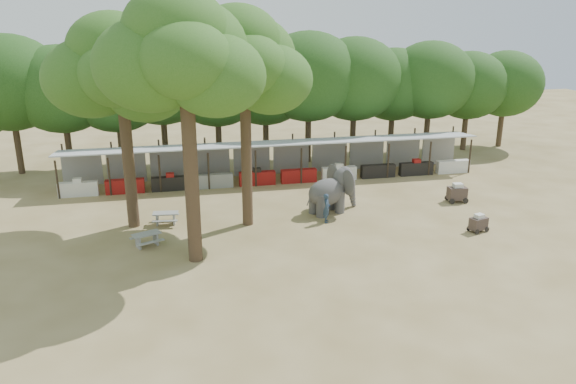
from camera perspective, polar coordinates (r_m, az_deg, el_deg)
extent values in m
plane|color=brown|center=(25.60, 4.55, -7.53)|extent=(100.00, 100.00, 0.00)
cube|color=#AFB0B7|center=(37.69, -1.35, 4.98)|extent=(28.00, 2.99, 0.39)
cylinder|color=#2D2319|center=(36.58, -20.71, 1.28)|extent=(0.12, 0.12, 2.40)
cylinder|color=#2D2319|center=(39.10, -20.21, 2.68)|extent=(0.12, 0.12, 2.80)
cube|color=silver|center=(37.02, -20.53, 0.28)|extent=(2.38, 0.50, 0.90)
cube|color=gray|center=(39.16, -20.16, 2.10)|extent=(2.52, 0.12, 2.00)
cylinder|color=#2D2319|center=(36.24, -16.35, 1.58)|extent=(0.12, 0.12, 2.40)
cylinder|color=#2D2319|center=(38.78, -16.12, 2.97)|extent=(0.12, 0.12, 2.80)
cube|color=maroon|center=(36.68, -16.22, 0.56)|extent=(2.38, 0.50, 0.90)
cube|color=gray|center=(38.83, -16.07, 2.38)|extent=(2.52, 0.12, 2.00)
cylinder|color=#2D2319|center=(36.11, -11.92, 1.87)|extent=(0.12, 0.12, 2.40)
cylinder|color=#2D2319|center=(38.66, -11.98, 3.24)|extent=(0.12, 0.12, 2.80)
cube|color=black|center=(36.56, -11.85, 0.85)|extent=(2.38, 0.50, 0.90)
cube|color=gray|center=(38.71, -11.94, 2.65)|extent=(2.52, 0.12, 2.00)
cylinder|color=#2D2319|center=(36.20, -7.49, 2.15)|extent=(0.12, 0.12, 2.40)
cylinder|color=#2D2319|center=(38.74, -7.84, 3.50)|extent=(0.12, 0.12, 2.80)
cube|color=gray|center=(36.64, -7.48, 1.13)|extent=(2.38, 0.50, 0.90)
cube|color=gray|center=(38.80, -7.81, 2.91)|extent=(2.52, 0.12, 2.00)
cylinder|color=#2D2319|center=(36.50, -3.11, 2.42)|extent=(0.12, 0.12, 2.40)
cylinder|color=#2D2319|center=(39.03, -3.73, 3.74)|extent=(0.12, 0.12, 2.80)
cube|color=maroon|center=(36.94, -3.15, 1.40)|extent=(2.38, 0.50, 0.90)
cube|color=gray|center=(39.08, -3.71, 3.16)|extent=(2.52, 0.12, 2.00)
cylinder|color=#2D2319|center=(37.01, 1.18, 2.66)|extent=(0.12, 0.12, 2.40)
cylinder|color=#2D2319|center=(39.51, 0.30, 3.96)|extent=(0.12, 0.12, 2.80)
cube|color=maroon|center=(37.45, 1.09, 1.65)|extent=(2.38, 0.50, 0.90)
cube|color=gray|center=(39.56, 0.31, 3.38)|extent=(2.52, 0.12, 2.00)
cylinder|color=#2D2319|center=(37.73, 5.33, 2.88)|extent=(0.12, 0.12, 2.40)
cylinder|color=#2D2319|center=(40.18, 4.21, 4.15)|extent=(0.12, 0.12, 2.80)
cube|color=silver|center=(38.16, 5.19, 1.89)|extent=(2.38, 0.50, 0.90)
cube|color=gray|center=(40.23, 4.22, 3.58)|extent=(2.52, 0.12, 2.00)
cylinder|color=#2D2319|center=(38.63, 9.31, 3.08)|extent=(0.12, 0.12, 2.40)
cylinder|color=#2D2319|center=(41.03, 7.98, 4.32)|extent=(0.12, 0.12, 2.80)
cube|color=black|center=(39.05, 9.13, 2.12)|extent=(2.38, 0.50, 0.90)
cube|color=gray|center=(41.08, 7.98, 3.76)|extent=(2.52, 0.12, 2.00)
cylinder|color=#2D2319|center=(39.71, 13.09, 3.26)|extent=(0.12, 0.12, 2.40)
cylinder|color=#2D2319|center=(42.05, 11.59, 4.46)|extent=(0.12, 0.12, 2.80)
cube|color=black|center=(40.12, 12.87, 2.32)|extent=(2.38, 0.50, 0.90)
cube|color=gray|center=(42.10, 11.58, 3.91)|extent=(2.52, 0.12, 2.00)
cylinder|color=#2D2319|center=(40.96, 16.66, 3.41)|extent=(0.12, 0.12, 2.40)
cylinder|color=#2D2319|center=(43.23, 15.01, 4.58)|extent=(0.12, 0.12, 2.80)
cube|color=silver|center=(41.36, 16.40, 2.50)|extent=(2.38, 0.50, 0.90)
cube|color=gray|center=(43.27, 15.00, 4.05)|extent=(2.52, 0.12, 2.00)
cylinder|color=#332316|center=(29.88, -16.07, 4.92)|extent=(0.60, 0.60, 9.20)
cone|color=#332316|center=(29.23, -16.87, 13.73)|extent=(0.57, 0.57, 2.88)
ellipsoid|color=#214E13|center=(29.79, -19.31, 10.89)|extent=(4.80, 4.80, 3.94)
ellipsoid|color=#214E13|center=(28.74, -14.21, 10.30)|extent=(4.20, 4.20, 3.44)
ellipsoid|color=#214E13|center=(30.37, -16.20, 12.44)|extent=(5.20, 5.20, 4.26)
ellipsoid|color=#214E13|center=(28.03, -16.86, 11.35)|extent=(3.80, 3.80, 3.12)
ellipsoid|color=#214E13|center=(29.46, -17.44, 13.74)|extent=(4.40, 4.40, 3.61)
cylinder|color=#332316|center=(24.80, -9.94, 4.18)|extent=(0.64, 0.64, 10.40)
cone|color=#332316|center=(24.11, -10.63, 16.26)|extent=(0.61, 0.61, 3.25)
ellipsoid|color=#214E13|center=(24.50, -13.79, 12.42)|extent=(4.80, 4.80, 3.94)
ellipsoid|color=#214E13|center=(23.71, -7.35, 11.64)|extent=(4.20, 4.20, 3.44)
ellipsoid|color=#214E13|center=(25.26, -10.12, 14.18)|extent=(5.20, 5.20, 4.26)
ellipsoid|color=#214E13|center=(22.88, -10.34, 13.03)|extent=(3.80, 3.80, 3.12)
ellipsoid|color=#214E13|center=(24.30, -11.36, 15.86)|extent=(4.40, 4.40, 3.61)
cylinder|color=#332316|center=(29.02, -4.30, 5.61)|extent=(0.56, 0.56, 9.60)
cone|color=#332316|center=(28.37, -4.53, 15.12)|extent=(0.53, 0.53, 3.00)
ellipsoid|color=#214E13|center=(28.63, -7.38, 12.16)|extent=(4.80, 4.80, 3.94)
ellipsoid|color=#214E13|center=(28.12, -1.80, 11.37)|extent=(4.20, 4.20, 3.44)
ellipsoid|color=#214E13|center=(29.54, -4.39, 13.60)|extent=(5.20, 5.20, 4.26)
ellipsoid|color=#214E13|center=(27.17, -4.10, 12.59)|extent=(3.80, 3.80, 3.12)
ellipsoid|color=#214E13|center=(28.53, -5.20, 15.04)|extent=(4.40, 4.40, 3.61)
cylinder|color=#332316|center=(43.25, -24.99, 4.14)|extent=(0.44, 0.44, 3.74)
ellipsoid|color=#14370E|center=(42.63, -25.65, 8.90)|extent=(6.46, 5.95, 5.61)
cylinder|color=#332316|center=(42.61, -20.63, 4.49)|extent=(0.44, 0.44, 3.74)
ellipsoid|color=#14370E|center=(41.98, -21.18, 9.34)|extent=(6.46, 5.95, 5.61)
cylinder|color=#332316|center=(42.23, -16.15, 4.82)|extent=(0.44, 0.44, 3.74)
ellipsoid|color=#14370E|center=(41.58, -16.59, 9.73)|extent=(6.46, 5.95, 5.61)
cylinder|color=#332316|center=(42.10, -11.62, 5.13)|extent=(0.44, 0.44, 3.74)
ellipsoid|color=#14370E|center=(41.46, -11.94, 10.06)|extent=(6.46, 5.95, 5.61)
cylinder|color=#332316|center=(42.24, -7.08, 5.41)|extent=(0.44, 0.44, 3.74)
ellipsoid|color=#14370E|center=(41.60, -7.28, 10.32)|extent=(6.46, 5.95, 5.61)
cylinder|color=#332316|center=(42.64, -2.60, 5.65)|extent=(0.44, 0.44, 3.74)
ellipsoid|color=#14370E|center=(42.00, -2.67, 10.52)|extent=(6.46, 5.95, 5.61)
cylinder|color=#332316|center=(43.29, 1.78, 5.85)|extent=(0.44, 0.44, 3.74)
ellipsoid|color=#14370E|center=(42.66, 1.83, 10.65)|extent=(6.46, 5.95, 5.61)
cylinder|color=#332316|center=(44.18, 6.01, 6.01)|extent=(0.44, 0.44, 3.74)
ellipsoid|color=#14370E|center=(43.57, 6.17, 10.71)|extent=(6.46, 5.95, 5.61)
cylinder|color=#332316|center=(45.30, 10.05, 6.13)|extent=(0.44, 0.44, 3.74)
ellipsoid|color=#14370E|center=(44.71, 10.31, 10.71)|extent=(6.46, 5.95, 5.61)
cylinder|color=#332316|center=(46.64, 13.88, 6.22)|extent=(0.44, 0.44, 3.74)
ellipsoid|color=#14370E|center=(46.06, 14.22, 10.67)|extent=(6.46, 5.95, 5.61)
cylinder|color=#332316|center=(48.17, 17.48, 6.28)|extent=(0.44, 0.44, 3.74)
ellipsoid|color=#14370E|center=(47.61, 17.90, 10.58)|extent=(6.46, 5.95, 5.61)
cylinder|color=#332316|center=(49.87, 20.85, 6.31)|extent=(0.44, 0.44, 3.74)
ellipsoid|color=#14370E|center=(49.33, 21.33, 10.46)|extent=(6.46, 5.95, 5.61)
ellipsoid|color=#3F3D3D|center=(31.65, 3.98, 0.00)|extent=(2.70, 2.12, 1.53)
cylinder|color=#3F3D3D|center=(31.20, 3.39, -1.42)|extent=(0.70, 0.70, 1.29)
cylinder|color=#3F3D3D|center=(31.76, 2.62, -1.04)|extent=(0.70, 0.70, 1.29)
cylinder|color=#3F3D3D|center=(31.94, 5.29, -0.99)|extent=(0.70, 0.70, 1.29)
cylinder|color=#3F3D3D|center=(32.48, 4.51, -0.64)|extent=(0.70, 0.70, 1.29)
ellipsoid|color=#3F3D3D|center=(32.14, 5.63, 1.26)|extent=(1.60, 1.45, 1.42)
ellipsoid|color=#3F3D3D|center=(31.48, 6.09, 0.95)|extent=(0.61, 1.17, 1.46)
ellipsoid|color=#3F3D3D|center=(32.53, 4.58, 1.56)|extent=(0.61, 1.17, 1.46)
cone|color=#3F3D3D|center=(32.85, 6.53, -0.20)|extent=(0.75, 0.75, 1.61)
imported|color=#26384C|center=(30.40, 3.95, -1.63)|extent=(0.57, 0.68, 1.62)
cube|color=gray|center=(28.18, -14.19, -4.15)|extent=(1.48, 1.11, 0.05)
cube|color=gray|center=(28.17, -14.99, -4.95)|extent=(0.29, 0.53, 0.63)
cube|color=gray|center=(28.45, -13.30, -4.58)|extent=(0.29, 0.53, 0.63)
cube|color=gray|center=(27.86, -13.77, -4.98)|extent=(1.33, 0.73, 0.04)
cube|color=gray|center=(28.72, -14.51, -4.33)|extent=(1.33, 0.73, 0.04)
cube|color=gray|center=(30.78, -12.35, -2.10)|extent=(1.39, 0.76, 0.05)
cube|color=gray|center=(30.95, -13.13, -2.70)|extent=(0.14, 0.54, 0.62)
cube|color=gray|center=(30.85, -11.48, -2.65)|extent=(0.14, 0.54, 0.62)
cube|color=gray|center=(30.42, -12.41, -2.89)|extent=(1.35, 0.36, 0.04)
cube|color=gray|center=(31.33, -12.22, -2.25)|extent=(1.35, 0.36, 0.04)
cube|color=#342823|center=(30.81, 18.78, -3.04)|extent=(1.01, 0.78, 0.63)
cylinder|color=black|center=(30.49, 18.67, -3.88)|extent=(0.27, 0.13, 0.27)
cylinder|color=black|center=(31.00, 19.57, -3.62)|extent=(0.27, 0.13, 0.27)
cylinder|color=black|center=(30.85, 17.87, -3.54)|extent=(0.27, 0.13, 0.27)
cylinder|color=black|center=(31.36, 18.78, -3.28)|extent=(0.27, 0.13, 0.27)
cube|color=silver|center=(30.68, 18.86, -2.34)|extent=(0.53, 0.47, 0.22)
cube|color=#342823|center=(35.09, 16.79, -0.13)|extent=(1.12, 0.72, 0.76)
cylinder|color=black|center=(34.72, 16.33, -0.93)|extent=(0.33, 0.09, 0.32)
cylinder|color=black|center=(35.08, 17.62, -0.86)|extent=(0.33, 0.09, 0.32)
cylinder|color=black|center=(35.34, 15.87, -0.56)|extent=(0.33, 0.09, 0.32)
cylinder|color=black|center=(35.69, 17.14, -0.50)|extent=(0.33, 0.09, 0.32)
cube|color=silver|center=(34.95, 16.87, 0.63)|extent=(0.57, 0.47, 0.27)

